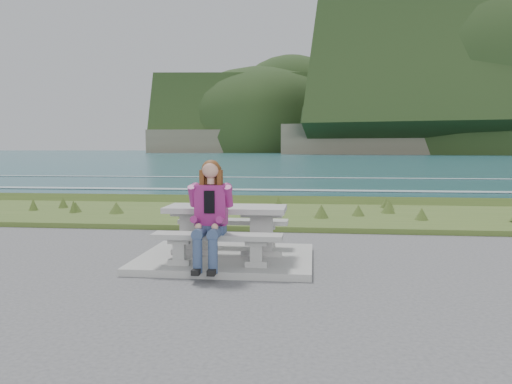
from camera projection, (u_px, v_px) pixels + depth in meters
concrete_slab at (226, 258)px, 7.58m from camera, size 2.60×2.10×0.10m
picnic_table at (226, 217)px, 7.53m from camera, size 1.80×0.75×0.75m
bench_landward at (217, 241)px, 6.85m from camera, size 1.80×0.35×0.45m
bench_seaward at (233, 225)px, 8.24m from camera, size 1.80×0.35×0.45m
grass_verge at (261, 217)px, 12.53m from camera, size 160.00×4.50×0.22m
shore_drop at (271, 204)px, 15.40m from camera, size 160.00×0.80×2.20m
ocean at (293, 202)px, 32.57m from camera, size 1600.00×1600.00×0.09m
seated_woman at (209, 229)px, 6.71m from camera, size 0.43×0.75×1.46m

